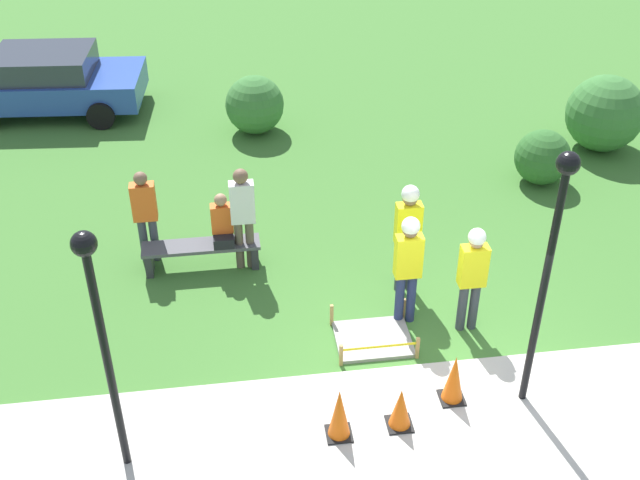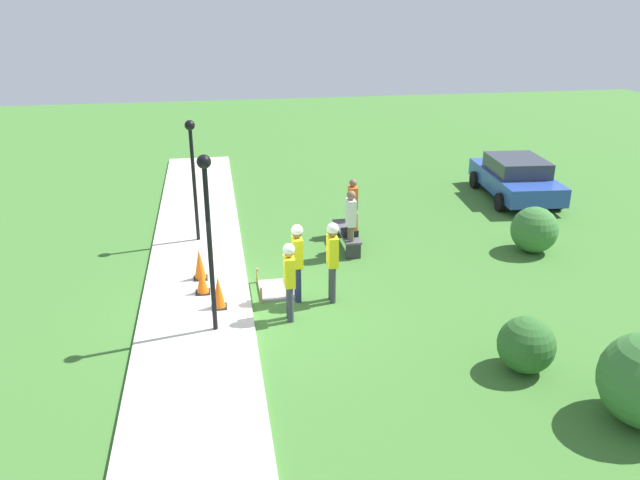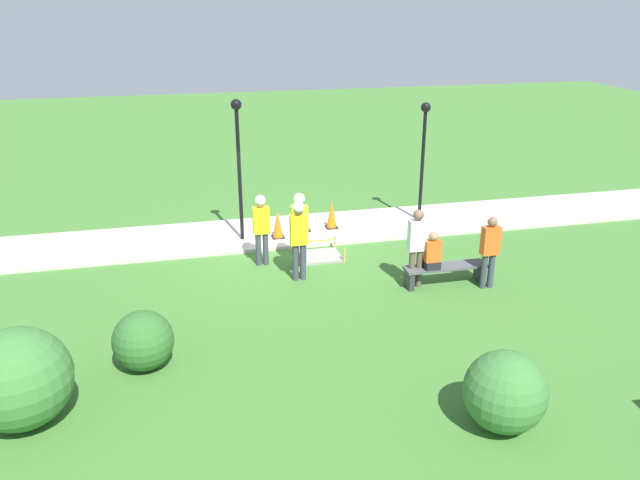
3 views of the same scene
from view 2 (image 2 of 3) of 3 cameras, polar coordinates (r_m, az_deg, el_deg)
The scene contains 18 objects.
ground_plane at distance 14.41m, azimuth -6.27°, elevation -6.25°, with size 60.00×60.00×0.00m, color #3D702D.
sidewalk at distance 14.38m, azimuth -11.26°, elevation -6.39°, with size 28.00×2.49×0.10m.
wet_concrete_patch at distance 15.16m, azimuth -3.85°, elevation -4.51°, with size 1.17×0.96×0.38m.
traffic_cone_near_patch at distance 15.66m, azimuth -10.94°, elevation -2.19°, with size 0.34×0.34×0.78m.
traffic_cone_far_patch at distance 14.94m, azimuth -10.73°, elevation -3.69°, with size 0.34×0.34×0.63m.
traffic_cone_sidewalk_edge at distance 14.18m, azimuth -9.26°, elevation -4.75°, with size 0.34×0.34×0.76m.
park_bench at distance 17.62m, azimuth 2.44°, elevation 0.47°, with size 1.96×0.44×0.48m.
person_seated_on_bench at distance 17.12m, azimuth 2.90°, elevation 1.53°, with size 0.36×0.44×0.89m.
worker_supervisor at distance 14.17m, azimuth 1.15°, elevation -1.29°, with size 0.40×0.28×1.94m.
worker_assistant at distance 14.23m, azimuth -2.09°, elevation -1.40°, with size 0.40×0.27×1.88m.
worker_trainee at distance 13.41m, azimuth -2.82°, elevation -3.20°, with size 0.40×0.26×1.81m.
bystander_in_orange_shirt at distance 18.29m, azimuth 3.01°, elevation 3.34°, with size 0.40×0.22×1.71m.
bystander_in_gray_shirt at distance 16.70m, azimuth 2.84°, elevation 1.91°, with size 0.40×0.25×1.87m.
lamppost_near at distance 12.47m, azimuth -10.21°, elevation 1.95°, with size 0.28×0.28×3.77m.
lamppost_far at distance 17.59m, azimuth -11.57°, elevation 7.02°, with size 0.28×0.28×3.44m.
parked_car_blue at distance 22.78m, azimuth 17.46°, elevation 5.48°, with size 4.44×2.45×1.43m.
shrub_rounded_mid at distance 12.52m, azimuth 18.34°, elevation -9.08°, with size 1.09×1.09×1.09m.
shrub_rounded_far at distance 18.14m, azimuth 19.00°, elevation 0.89°, with size 1.28×1.28×1.28m.
Camera 2 is at (12.73, -0.64, 6.72)m, focal length 35.00 mm.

